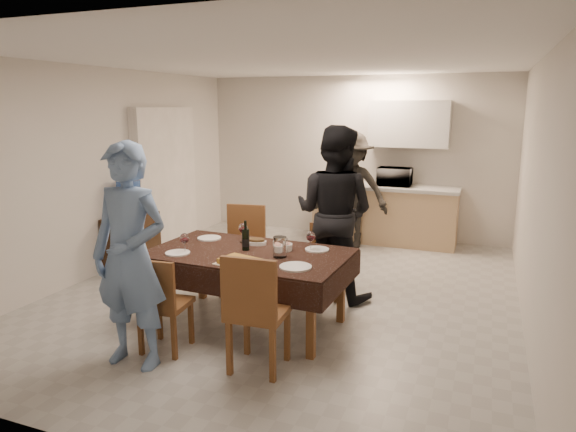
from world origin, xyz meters
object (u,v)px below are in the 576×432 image
(water_jug, at_px, (129,198))
(savoury_tart, at_px, (240,261))
(wine_bottle, at_px, (246,235))
(person_near, at_px, (130,256))
(dining_table, at_px, (248,255))
(person_far, at_px, (334,213))
(person_kitchen, at_px, (351,190))
(water_pitcher, at_px, (280,247))
(microwave, at_px, (395,177))
(console, at_px, (132,241))

(water_jug, distance_m, savoury_tart, 2.78)
(wine_bottle, xyz_separation_m, person_near, (-0.50, -1.10, 0.04))
(dining_table, bearing_deg, savoury_tart, -73.05)
(person_far, xyz_separation_m, person_kitchen, (-0.35, 2.13, -0.09))
(wine_bottle, distance_m, water_pitcher, 0.42)
(microwave, bearing_deg, person_near, 74.28)
(wine_bottle, bearing_deg, water_jug, 154.50)
(console, height_order, savoury_tart, savoury_tart)
(console, distance_m, person_near, 2.80)
(dining_table, distance_m, wine_bottle, 0.20)
(water_pitcher, relative_size, person_near, 0.10)
(wine_bottle, xyz_separation_m, person_far, (0.60, 1.00, 0.07))
(person_near, bearing_deg, person_far, 60.71)
(savoury_tart, distance_m, microwave, 4.07)
(wine_bottle, bearing_deg, console, 154.50)
(savoury_tart, height_order, person_kitchen, person_kitchen)
(microwave, xyz_separation_m, person_kitchen, (-0.57, -0.45, -0.18))
(person_kitchen, bearing_deg, wine_bottle, -94.55)
(console, relative_size, microwave, 1.51)
(person_far, height_order, person_kitchen, person_far)
(console, height_order, water_pitcher, water_pitcher)
(dining_table, relative_size, wine_bottle, 6.58)
(water_jug, distance_m, person_near, 2.74)
(console, height_order, person_kitchen, person_kitchen)
(water_jug, relative_size, person_near, 0.25)
(console, xyz_separation_m, person_near, (1.70, -2.15, 0.58))
(water_pitcher, distance_m, microwave, 3.71)
(dining_table, relative_size, console, 2.54)
(console, xyz_separation_m, savoury_tart, (2.35, -1.48, 0.41))
(dining_table, height_order, person_near, person_near)
(console, xyz_separation_m, water_pitcher, (2.60, -1.15, 0.49))
(person_kitchen, bearing_deg, water_jug, -139.72)
(water_jug, xyz_separation_m, wine_bottle, (2.20, -1.05, -0.05))
(dining_table, xyz_separation_m, console, (-2.25, 1.10, -0.36))
(water_pitcher, relative_size, savoury_tart, 0.49)
(console, relative_size, savoury_tart, 1.93)
(person_near, xyz_separation_m, person_kitchen, (0.75, 4.23, -0.06))
(savoury_tart, bearing_deg, wine_bottle, 109.23)
(person_near, xyz_separation_m, person_far, (1.10, 2.10, 0.03))
(dining_table, distance_m, water_jug, 2.52)
(dining_table, height_order, console, dining_table)
(water_jug, bearing_deg, person_kitchen, 40.28)
(savoury_tart, bearing_deg, water_jug, 147.81)
(wine_bottle, bearing_deg, microwave, 77.14)
(savoury_tart, relative_size, person_near, 0.21)
(dining_table, xyz_separation_m, savoury_tart, (0.10, -0.38, 0.06))
(water_pitcher, height_order, person_kitchen, person_kitchen)
(water_pitcher, distance_m, person_near, 1.35)
(water_jug, height_order, microwave, microwave)
(wine_bottle, xyz_separation_m, person_kitchen, (0.25, 3.13, -0.02))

